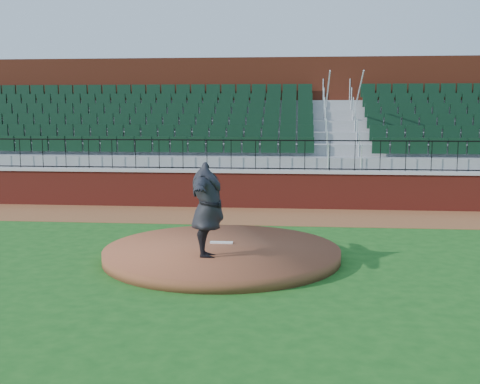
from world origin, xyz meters
name	(u,v)px	position (x,y,z in m)	size (l,w,h in m)	color
ground	(234,258)	(0.00, 0.00, 0.00)	(90.00, 90.00, 0.00)	#174F16
warning_track	(252,216)	(0.00, 5.40, 0.01)	(34.00, 3.20, 0.01)	brown
field_wall	(255,190)	(0.00, 7.00, 0.60)	(34.00, 0.35, 1.20)	maroon
wall_cap	(255,171)	(0.00, 7.00, 1.25)	(34.00, 0.45, 0.10)	#B7B7B7
wall_railing	(255,155)	(0.00, 7.00, 1.80)	(34.00, 0.05, 1.00)	black
seating_stands	(260,137)	(0.00, 9.72, 2.30)	(34.00, 5.10, 4.60)	gray
concourse_wall	(265,123)	(0.00, 12.52, 2.75)	(34.00, 0.50, 5.50)	maroon
pitchers_mound	(222,253)	(-0.26, -0.06, 0.12)	(5.29, 5.29, 0.25)	brown
pitching_rubber	(221,243)	(-0.32, 0.38, 0.27)	(0.53, 0.13, 0.04)	white
pitcher	(207,210)	(-0.45, -0.89, 1.25)	(2.46, 0.67, 2.00)	black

